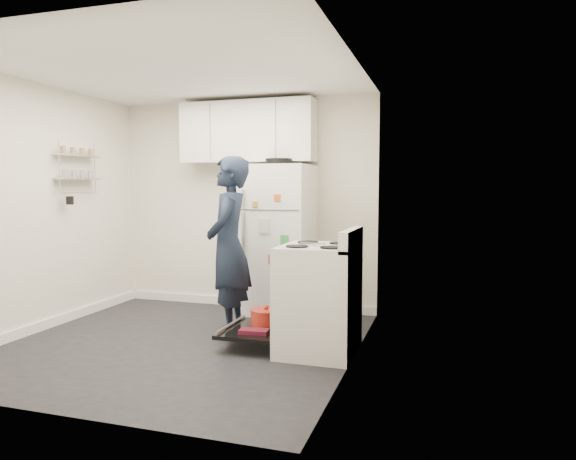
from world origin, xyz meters
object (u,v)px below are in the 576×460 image
(open_oven_door, at_px, (260,324))
(refrigerator, at_px, (279,241))
(person, at_px, (229,246))
(electric_range, at_px, (318,299))

(open_oven_door, height_order, refrigerator, refrigerator)
(refrigerator, height_order, person, refrigerator)
(electric_range, bearing_deg, open_oven_door, 174.43)
(refrigerator, bearing_deg, electric_range, -56.64)
(electric_range, bearing_deg, refrigerator, 123.36)
(electric_range, height_order, open_oven_door, electric_range)
(electric_range, relative_size, refrigerator, 0.62)
(electric_range, distance_m, open_oven_door, 0.63)
(electric_range, height_order, refrigerator, refrigerator)
(electric_range, xyz_separation_m, open_oven_door, (-0.56, 0.05, -0.28))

